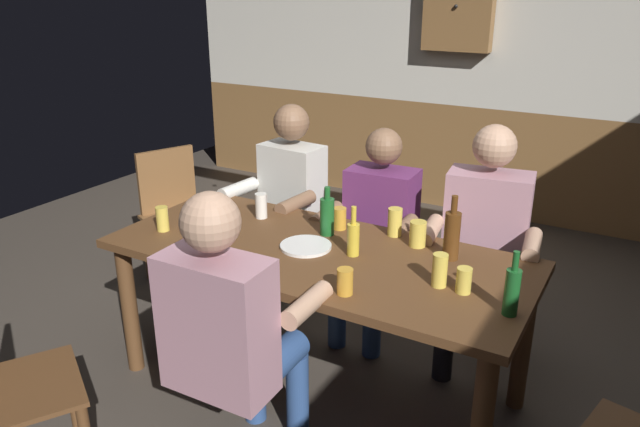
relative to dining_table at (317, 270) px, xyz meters
The scene contains 24 objects.
ground_plane 0.65m from the dining_table, 90.00° to the left, with size 7.06×7.06×0.00m, color #423A33.
back_wall_wainscot 2.90m from the dining_table, 90.00° to the left, with size 5.88×0.12×0.93m, color brown.
dining_table is the anchor object (origin of this frame).
person_0 0.88m from the dining_table, 132.61° to the left, with size 0.53×0.54×1.25m.
person_1 0.65m from the dining_table, 89.68° to the left, with size 0.53×0.54×1.18m.
person_2 0.90m from the dining_table, 47.88° to the left, with size 0.59×0.57×1.26m.
person_3 0.65m from the dining_table, 90.16° to the right, with size 0.56×0.54×1.25m.
chair_empty_far_end 1.55m from the dining_table, 157.47° to the left, with size 0.58×0.58×0.88m.
table_candle 0.62m from the dining_table, behind, with size 0.04×0.04×0.08m, color #F9E08C.
condiment_caddy 0.78m from the dining_table, behind, with size 0.14×0.10×0.05m, color #B2B7BC.
plate_0 0.12m from the dining_table, behind, with size 0.24×0.24×0.01m, color white.
bottle_0 0.25m from the dining_table, 13.30° to the left, with size 0.06×0.06×0.23m.
bottle_1 0.95m from the dining_table, ahead, with size 0.06×0.06×0.26m.
bottle_2 0.64m from the dining_table, 21.54° to the left, with size 0.07×0.07×0.30m.
bottle_3 0.28m from the dining_table, 105.25° to the left, with size 0.07×0.07×0.25m.
pint_glass_0 0.45m from the dining_table, 55.31° to the left, with size 0.07×0.07×0.14m, color #E5C64C.
pint_glass_1 0.73m from the dining_table, ahead, with size 0.06×0.06×0.11m, color #E5C64C.
pint_glass_2 0.54m from the dining_table, 154.85° to the left, with size 0.06×0.06×0.13m, color white.
pint_glass_3 0.50m from the dining_table, 36.10° to the left, with size 0.08×0.08×0.12m, color #E5C64C.
pint_glass_4 0.33m from the dining_table, 96.54° to the left, with size 0.07×0.07×0.11m, color gold.
pint_glass_5 0.46m from the dining_table, 44.80° to the right, with size 0.07×0.07×0.11m, color gold.
pint_glass_6 0.63m from the dining_table, ahead, with size 0.06×0.06×0.14m, color #E5C64C.
pint_glass_7 0.82m from the dining_table, 167.66° to the right, with size 0.06×0.06×0.12m, color #E5C64C.
wall_dart_cabinet 2.99m from the dining_table, 96.04° to the left, with size 0.56×0.15×0.70m.
Camera 1 is at (1.29, -2.27, 1.91)m, focal length 34.08 mm.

